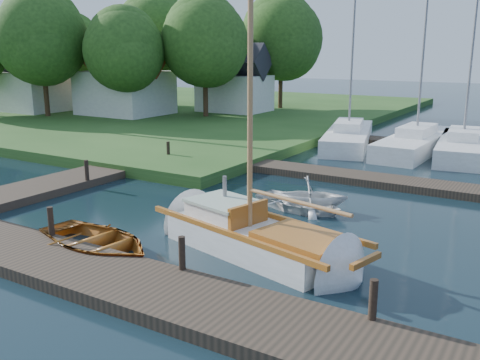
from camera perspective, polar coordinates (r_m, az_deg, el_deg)
The scene contains 26 objects.
ground at distance 17.40m, azimuth 0.00°, elevation -3.84°, with size 160.00×160.00×0.00m, color black.
near_dock at distance 12.95m, azimuth -14.25°, elevation -9.93°, with size 18.00×2.20×0.30m, color #30281F.
left_dock at distance 23.76m, azimuth -14.06°, elevation 0.91°, with size 2.20×18.00×0.30m, color #30281F.
far_dock at distance 22.29m, azimuth 13.24°, elevation 0.12°, with size 14.00×1.60×0.30m, color #30281F.
shore at distance 51.73m, azimuth -13.95°, elevation 7.78°, with size 50.00×40.00×0.50m, color #284F1B.
mooring_post_1 at distance 15.51m, azimuth -19.53°, elevation -4.16°, with size 0.16×0.16×0.80m, color black.
mooring_post_2 at distance 12.48m, azimuth -6.21°, elevation -7.75°, with size 0.16×0.16×0.80m, color black.
mooring_post_3 at distance 10.56m, azimuth 14.01°, elevation -12.26°, with size 0.16×0.16×0.80m, color black.
mooring_post_4 at distance 21.60m, azimuth -16.04°, elevation 1.02°, with size 0.16×0.16×0.80m, color black.
mooring_post_5 at distance 25.16m, azimuth -7.66°, elevation 3.18°, with size 0.16×0.16×0.80m, color black.
sailboat at distance 14.18m, azimuth 2.08°, elevation -6.53°, with size 7.41×3.66×9.83m.
dinghy at distance 14.80m, azimuth -15.17°, elevation -5.93°, with size 2.72×3.81×0.79m, color #97531D.
tender_b at distance 17.93m, azimuth 7.58°, elevation -1.31°, with size 2.09×2.42×1.27m, color silver.
tender_c at distance 18.12m, azimuth 6.36°, elevation -2.11°, with size 2.30×3.22×0.67m, color silver.
marina_boat_0 at distance 30.74m, azimuth 11.49°, elevation 4.70°, with size 4.46×9.04×11.88m.
marina_boat_1 at distance 29.66m, azimuth 18.28°, elevation 3.93°, with size 2.46×8.76×9.60m.
marina_boat_2 at distance 29.16m, azimuth 22.67°, elevation 3.44°, with size 3.14×7.99×11.73m.
house_a at distance 41.67m, azimuth -12.22°, elevation 10.27°, with size 6.30×5.00×6.29m.
house_b at distance 46.30m, azimuth -21.25°, elevation 9.74°, with size 5.77×4.50×5.79m.
house_c at distance 42.75m, azimuth -0.57°, elevation 10.15°, with size 5.25×4.00×5.28m.
tree_1 at distance 41.88m, azimuth -20.38°, elevation 14.05°, with size 6.70×6.70×9.20m.
tree_2 at distance 38.81m, azimuth -12.22°, elevation 13.43°, with size 5.83×5.75×7.82m.
tree_3 at distance 39.38m, azimuth -3.74°, elevation 14.51°, with size 6.41×6.38×8.74m.
tree_4 at distance 47.45m, azimuth -9.05°, elevation 14.91°, with size 7.01×7.01×9.66m.
tree_5 at distance 51.62m, azimuth -17.46°, elevation 13.30°, with size 6.00×5.94×8.10m.
tree_7 at distance 45.21m, azimuth 4.47°, elevation 14.89°, with size 6.83×6.83×9.38m.
Camera 1 is at (8.68, -14.14, 5.25)m, focal length 40.00 mm.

